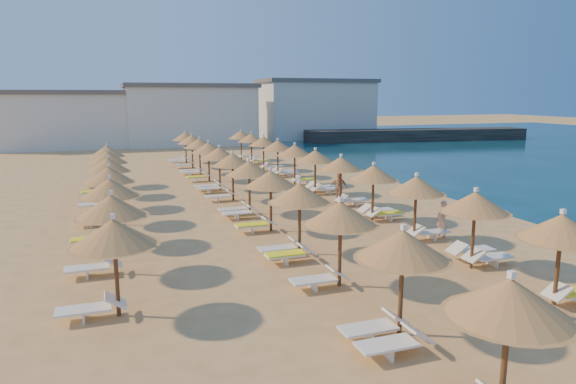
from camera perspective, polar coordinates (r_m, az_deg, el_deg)
name	(u,v)px	position (r m, az deg, el deg)	size (l,w,h in m)	color
ground	(333,237)	(22.04, 4.99, -5.06)	(220.00, 220.00, 0.00)	#E5A364
jetty	(417,135)	(70.56, 14.12, 6.18)	(30.00, 4.00, 1.50)	black
hotel_blocks	(208,113)	(66.11, -8.83, 8.65)	(47.69, 12.14, 8.10)	beige
parasol_row_east	(327,160)	(29.28, 4.40, 3.52)	(2.44, 41.67, 2.88)	brown
parasol_row_west	(240,164)	(27.61, -5.32, 3.07)	(2.44, 41.67, 2.88)	brown
parasol_row_inland	(109,176)	(25.01, -19.27, 1.71)	(2.44, 23.84, 2.88)	brown
loungers	(259,201)	(27.70, -3.19, -1.03)	(15.01, 39.89, 0.66)	white
beachgoer_a	(442,219)	(22.84, 16.79, -2.88)	(0.57, 0.38, 1.58)	tan
beachgoer_c	(339,187)	(29.04, 5.64, 0.51)	(0.99, 0.41, 1.69)	tan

